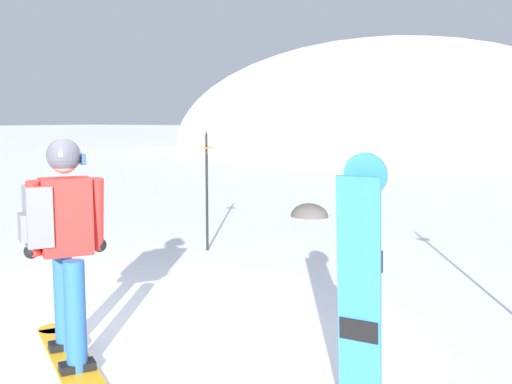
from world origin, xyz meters
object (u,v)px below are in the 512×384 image
snowboarder_main (63,245)px  piste_marker_far (207,181)px  spare_snowboard (360,283)px  rock_mid (309,217)px

snowboarder_main → piste_marker_far: piste_marker_far is taller
spare_snowboard → rock_mid: (-3.57, 6.94, -0.84)m
piste_marker_far → spare_snowboard: bearing=-44.4°
snowboarder_main → piste_marker_far: size_ratio=1.00×
rock_mid → piste_marker_far: bearing=-89.9°
spare_snowboard → snowboarder_main: bearing=-170.3°
spare_snowboard → rock_mid: 7.85m
snowboarder_main → rock_mid: bearing=100.5°
snowboarder_main → spare_snowboard: (2.21, 0.38, -0.08)m
spare_snowboard → piste_marker_far: bearing=135.6°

